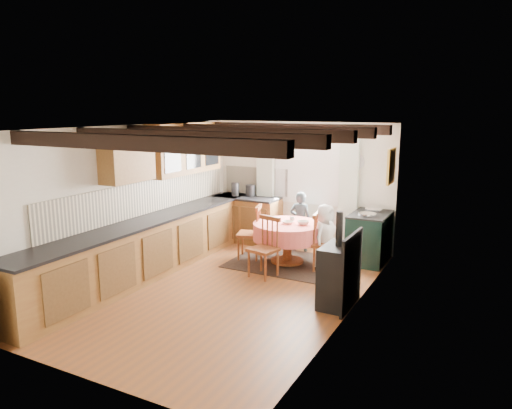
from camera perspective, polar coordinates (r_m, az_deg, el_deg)
The scene contains 40 objects.
floor at distance 7.29m, azimuth -2.95°, elevation -10.02°, with size 3.60×5.50×0.00m, color #945126.
ceiling at distance 6.79m, azimuth -3.16°, elevation 9.19°, with size 3.60×5.50×0.00m, color white.
wall_back at distance 9.37m, azimuth 5.53°, elevation 2.41°, with size 3.60×0.00×2.40m, color silver.
wall_front at distance 4.86m, azimuth -19.88°, elevation -6.84°, with size 3.60×0.00×2.40m, color silver.
wall_left at distance 7.99m, azimuth -14.24°, elevation 0.53°, with size 0.00×5.50×2.40m, color silver.
wall_right at distance 6.24m, azimuth 11.34°, elevation -2.37°, with size 0.00×5.50×2.40m, color silver.
beam_a at distance 5.18m, azimuth -14.60°, elevation 7.12°, with size 3.60×0.16×0.16m, color black.
beam_b at distance 5.95m, azimuth -8.11°, elevation 7.90°, with size 3.60×0.16×0.16m, color black.
beam_c at distance 6.79m, azimuth -3.16°, elevation 8.43°, with size 3.60×0.16×0.16m, color black.
beam_d at distance 7.67m, azimuth 0.70°, elevation 8.79°, with size 3.60×0.16×0.16m, color black.
beam_e at distance 8.57m, azimuth 3.76°, elevation 9.06°, with size 3.60×0.16×0.16m, color black.
splash_left at distance 8.20m, azimuth -12.75°, elevation 0.87°, with size 0.02×4.50×0.55m, color beige.
splash_back at distance 9.77m, azimuth 0.03°, elevation 2.83°, with size 1.40×0.02×0.55m, color beige.
base_cabinet_left at distance 7.97m, azimuth -12.36°, elevation -5.03°, with size 0.60×5.30×0.88m, color olive.
base_cabinet_back at distance 9.69m, azimuth -1.00°, elevation -1.82°, with size 1.30×0.60×0.88m, color olive.
worktop_left at distance 7.85m, azimuth -12.39°, elevation -1.83°, with size 0.64×5.30×0.04m, color black.
worktop_back at distance 9.58m, azimuth -1.06°, elevation 0.84°, with size 1.30×0.64×0.04m, color black.
wall_cabinet_glass at distance 8.71m, azimuth -8.38°, elevation 6.62°, with size 0.34×1.80×0.90m, color olive.
wall_cabinet_solid at distance 7.56m, azimuth -15.05°, elevation 5.24°, with size 0.34×0.90×0.70m, color olive.
window_frame at distance 9.26m, azimuth 6.11°, elevation 4.79°, with size 1.34×0.03×1.54m, color white.
window_pane at distance 9.27m, azimuth 6.12°, elevation 4.79°, with size 1.20×0.01×1.40m, color white.
curtain_left at distance 9.60m, azimuth 1.14°, elevation 2.07°, with size 0.35×0.10×2.10m, color silver.
curtain_right at distance 8.98m, azimuth 10.89°, elevation 1.22°, with size 0.35×0.10×2.10m, color silver.
curtain_rod at distance 9.14m, azimuth 6.00°, elevation 8.48°, with size 0.03×0.03×2.00m, color black.
wall_picture at distance 8.36m, azimuth 15.75°, elevation 4.40°, with size 0.04×0.50×0.60m, color gold.
wall_plate at distance 8.94m, azimuth 11.78°, elevation 5.02°, with size 0.30×0.30×0.02m, color silver.
rug at distance 8.45m, azimuth 3.72°, elevation -6.92°, with size 1.90×1.48×0.01m, color black.
dining_table at distance 8.34m, azimuth 3.75°, elevation -4.62°, with size 1.19×1.19×0.72m, color #FB6D62, non-canonical shape.
chair_near at distance 7.65m, azimuth 0.87°, elevation -5.10°, with size 0.42×0.44×0.97m, color #994921, non-canonical shape.
chair_left at distance 8.56m, azimuth -0.81°, elevation -3.28°, with size 0.42×0.44×0.98m, color #994921, non-canonical shape.
chair_right at distance 8.02m, azimuth 8.30°, elevation -4.44°, with size 0.42×0.44×0.97m, color #994921, non-canonical shape.
aga_range at distance 8.63m, azimuth 13.30°, elevation -3.78°, with size 0.62×0.96×0.88m, color black, non-canonical shape.
cast_iron_stove at distance 6.60m, azimuth 9.73°, elevation -6.42°, with size 0.40×0.66×1.32m, color black, non-canonical shape.
child_far at distance 9.05m, azimuth 5.28°, elevation -2.01°, with size 0.41×0.27×1.13m, color #28353A.
child_right at distance 8.08m, azimuth 8.16°, elevation -3.83°, with size 0.54×0.35×1.11m, color white.
bowl_a at distance 8.22m, azimuth 3.79°, elevation -2.12°, with size 0.19×0.19×0.05m, color silver.
bowl_b at distance 8.18m, azimuth 5.64°, elevation -2.17°, with size 0.20×0.20×0.06m, color silver.
cup at distance 8.34m, azimuth 4.32°, elevation -1.79°, with size 0.09×0.09×0.09m, color silver.
canister_tall at distance 9.64m, azimuth -2.48°, elevation 1.83°, with size 0.16×0.16×0.27m, color #262628.
canister_wide at distance 9.64m, azimuth -0.65°, elevation 1.70°, with size 0.20×0.20×0.22m, color #262628.
Camera 1 is at (3.46, -5.83, 2.67)m, focal length 33.72 mm.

